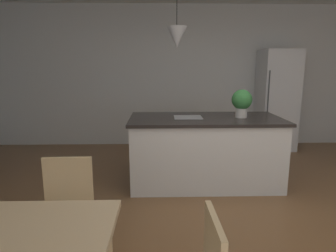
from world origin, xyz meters
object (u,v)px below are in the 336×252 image
Objects in this scene: kitchen_island at (205,150)px; refrigerator at (277,100)px; chair_far_right at (65,212)px; potted_plant_on_island at (242,101)px.

refrigerator is (1.60, 1.71, 0.47)m from kitchen_island.
potted_plant_on_island is (1.78, 1.70, 0.64)m from chair_far_right.
kitchen_island is 0.80m from potted_plant_on_island.
chair_far_right is 2.39× the size of potted_plant_on_island.
potted_plant_on_island is at bearing -123.61° from refrigerator.
chair_far_right is 2.15m from kitchen_island.
kitchen_island is at bearing 180.00° from potted_plant_on_island.
potted_plant_on_island is (0.47, 0.00, 0.65)m from kitchen_island.
kitchen_island is 1.07× the size of refrigerator.
refrigerator is at bearing 56.39° from potted_plant_on_island.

